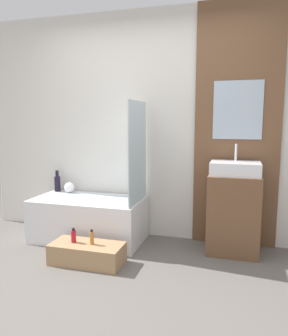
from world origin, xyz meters
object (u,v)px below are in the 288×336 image
at_px(wooden_step_bench, 87,253).
at_px(vase_tall_dark, 57,183).
at_px(vase_round_light, 69,187).
at_px(bathtub, 89,219).
at_px(bottle_soap_primary, 74,236).
at_px(sink, 235,168).
at_px(bottle_soap_secondary, 92,238).

xyz_separation_m(wooden_step_bench, vase_tall_dark, (-0.80, 0.83, 0.50)).
bearing_deg(vase_tall_dark, wooden_step_bench, -46.27).
distance_m(wooden_step_bench, vase_round_light, 1.11).
xyz_separation_m(bathtub, vase_tall_dark, (-0.54, 0.25, 0.35)).
bearing_deg(bottle_soap_primary, sink, 24.74).
relative_size(sink, vase_tall_dark, 1.88).
relative_size(bathtub, bottle_soap_primary, 8.75).
xyz_separation_m(vase_tall_dark, vase_round_light, (0.18, -0.03, -0.04)).
bearing_deg(vase_round_light, vase_tall_dark, 171.56).
height_order(bathtub, sink, sink).
bearing_deg(bottle_soap_primary, wooden_step_bench, 0.00).
relative_size(sink, bottle_soap_secondary, 3.35).
bearing_deg(bottle_soap_primary, bathtub, 101.56).
height_order(bottle_soap_primary, bottle_soap_secondary, bottle_soap_secondary).
height_order(bathtub, bottle_soap_secondary, bathtub).
height_order(wooden_step_bench, bottle_soap_primary, bottle_soap_primary).
distance_m(wooden_step_bench, bottle_soap_secondary, 0.17).
distance_m(wooden_step_bench, bottle_soap_primary, 0.21).
distance_m(bathtub, bottle_soap_secondary, 0.67).
bearing_deg(vase_round_light, bottle_soap_primary, -59.33).
distance_m(vase_round_light, bottle_soap_secondary, 1.09).
height_order(sink, bottle_soap_primary, sink).
xyz_separation_m(wooden_step_bench, vase_round_light, (-0.62, 0.81, 0.45)).
distance_m(bathtub, sink, 1.72).
bearing_deg(bathtub, vase_round_light, 148.57).
bearing_deg(vase_round_light, sink, -3.66).
bearing_deg(bottle_soap_primary, vase_round_light, 120.67).
xyz_separation_m(wooden_step_bench, sink, (1.34, 0.68, 0.79)).
bearing_deg(bathtub, bottle_soap_secondary, -61.98).
xyz_separation_m(sink, bottle_soap_primary, (-1.48, -0.68, -0.63)).
xyz_separation_m(vase_round_light, bottle_soap_secondary, (0.67, -0.81, -0.29)).
height_order(sink, vase_tall_dark, sink).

